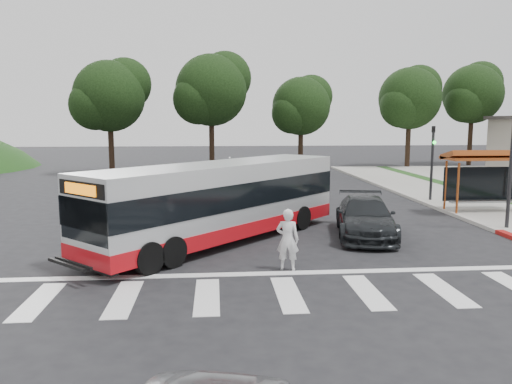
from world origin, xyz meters
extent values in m
plane|color=black|center=(0.00, 0.00, 0.00)|extent=(140.00, 140.00, 0.00)
cube|color=gray|center=(11.00, 8.00, 0.06)|extent=(4.00, 40.00, 0.12)
cube|color=#9E9991|center=(9.00, 8.00, 0.07)|extent=(0.30, 40.00, 0.15)
cube|color=silver|center=(0.00, -5.00, 0.01)|extent=(18.00, 2.60, 0.01)
cylinder|color=#9D451A|center=(9.00, 4.40, 1.27)|extent=(0.10, 0.10, 2.30)
cylinder|color=#9D451A|center=(9.00, 5.60, 1.27)|extent=(0.10, 0.10, 2.30)
cube|color=#9D451A|center=(10.80, 5.00, 2.57)|extent=(4.20, 1.60, 0.12)
cube|color=#9D451A|center=(10.80, 5.05, 2.72)|extent=(4.20, 1.32, 0.51)
cube|color=black|center=(10.80, 5.60, 1.32)|extent=(3.80, 0.06, 1.60)
cube|color=gray|center=(10.80, 5.00, 0.57)|extent=(3.60, 0.40, 0.08)
cylinder|color=black|center=(9.60, 1.50, 3.25)|extent=(0.14, 0.14, 6.50)
cylinder|color=black|center=(9.60, 8.50, 2.00)|extent=(0.14, 0.14, 4.00)
imported|color=black|center=(9.60, 8.50, 3.50)|extent=(0.16, 0.20, 1.00)
sphere|color=#19E533|center=(9.60, 8.32, 3.15)|extent=(0.18, 0.18, 0.18)
cylinder|color=black|center=(16.00, 28.00, 2.30)|extent=(0.44, 0.44, 4.40)
sphere|color=black|center=(16.00, 28.00, 6.30)|extent=(5.60, 5.60, 5.60)
sphere|color=black|center=(17.12, 28.84, 7.30)|extent=(4.20, 4.20, 4.20)
sphere|color=black|center=(15.02, 27.30, 5.60)|extent=(3.92, 3.92, 3.92)
cylinder|color=black|center=(23.00, 30.00, 2.42)|extent=(0.44, 0.44, 4.84)
sphere|color=black|center=(23.00, 30.00, 6.82)|extent=(5.60, 5.60, 5.60)
sphere|color=black|center=(24.12, 30.84, 7.92)|extent=(4.20, 4.20, 4.20)
sphere|color=black|center=(22.02, 29.30, 6.05)|extent=(3.92, 3.92, 3.92)
cylinder|color=black|center=(-2.00, 26.00, 2.42)|extent=(0.44, 0.44, 4.84)
sphere|color=black|center=(-2.00, 26.00, 6.82)|extent=(6.00, 6.00, 6.00)
sphere|color=black|center=(-0.80, 26.90, 7.92)|extent=(4.50, 4.50, 4.50)
sphere|color=black|center=(-3.05, 25.25, 6.05)|extent=(4.20, 4.20, 4.20)
cylinder|color=black|center=(6.00, 28.00, 1.98)|extent=(0.44, 0.44, 3.96)
sphere|color=black|center=(6.00, 28.00, 5.58)|extent=(5.20, 5.20, 5.20)
sphere|color=black|center=(7.04, 28.78, 6.48)|extent=(3.90, 3.90, 3.90)
sphere|color=black|center=(5.09, 27.35, 4.95)|extent=(3.64, 3.64, 3.64)
cylinder|color=black|center=(-10.00, 24.00, 2.20)|extent=(0.44, 0.44, 4.40)
sphere|color=black|center=(-10.00, 24.00, 6.20)|extent=(5.60, 5.60, 5.60)
sphere|color=black|center=(-8.88, 24.84, 7.20)|extent=(4.20, 4.20, 4.20)
sphere|color=black|center=(-10.98, 23.30, 5.50)|extent=(3.92, 3.92, 3.92)
imported|color=silver|center=(0.27, -2.99, 0.89)|extent=(0.73, 0.57, 1.79)
imported|color=black|center=(3.77, 1.00, 0.72)|extent=(2.99, 5.30, 1.45)
camera|label=1|loc=(-1.78, -16.75, 4.24)|focal=35.00mm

